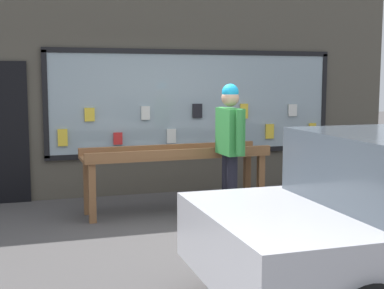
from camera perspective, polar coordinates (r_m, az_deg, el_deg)
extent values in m
plane|color=#474444|center=(6.58, 0.74, -9.22)|extent=(40.00, 40.00, 0.00)
cube|color=#4C473D|center=(8.63, -4.20, 6.83)|extent=(8.41, 0.20, 3.63)
cube|color=#8C9EA8|center=(8.70, 0.36, 4.50)|extent=(4.71, 0.03, 1.62)
cube|color=black|center=(8.70, 0.37, 9.83)|extent=(4.79, 0.06, 0.08)
cube|color=black|center=(8.77, 0.36, -0.79)|extent=(4.79, 0.06, 0.08)
cube|color=black|center=(8.29, -15.38, 4.13)|extent=(0.08, 0.06, 1.62)
cube|color=black|center=(9.67, 13.83, 4.55)|extent=(0.08, 0.06, 1.62)
cube|color=yellow|center=(8.30, -13.63, 0.72)|extent=(0.15, 0.03, 0.26)
cube|color=yellow|center=(8.31, -10.87, 3.15)|extent=(0.15, 0.03, 0.21)
cube|color=red|center=(8.40, -7.91, 0.64)|extent=(0.14, 0.03, 0.19)
cube|color=silver|center=(8.45, -4.98, 3.37)|extent=(0.14, 0.03, 0.21)
cube|color=silver|center=(8.58, -2.21, 0.90)|extent=(0.15, 0.03, 0.23)
cube|color=black|center=(8.67, 0.57, 3.61)|extent=(0.16, 0.03, 0.23)
cube|color=black|center=(8.83, 3.12, 1.35)|extent=(0.14, 0.03, 0.25)
cube|color=yellow|center=(8.96, 5.57, 3.56)|extent=(0.13, 0.03, 0.25)
cube|color=yellow|center=(9.18, 8.29, 1.40)|extent=(0.15, 0.03, 0.25)
cube|color=silver|center=(9.34, 10.68, 3.62)|extent=(0.16, 0.03, 0.21)
cube|color=yellow|center=(9.56, 12.71, 1.55)|extent=(0.13, 0.03, 0.23)
cube|color=brown|center=(6.98, -10.60, -5.14)|extent=(0.09, 0.09, 0.77)
cube|color=brown|center=(7.69, 7.34, -3.95)|extent=(0.09, 0.09, 0.77)
cube|color=brown|center=(7.42, -11.13, -4.43)|extent=(0.09, 0.09, 0.77)
cube|color=brown|center=(8.10, 5.89, -3.38)|extent=(0.09, 0.09, 0.77)
cube|color=brown|center=(7.39, -1.74, -1.16)|extent=(2.61, 0.70, 0.04)
cube|color=brown|center=(7.12, -1.07, -0.99)|extent=(2.59, 0.14, 0.12)
cube|color=brown|center=(7.65, -2.37, -0.44)|extent=(2.59, 0.14, 0.12)
cube|color=#994CA5|center=(7.18, -10.33, -1.26)|extent=(0.20, 0.25, 0.02)
cube|color=#338C4C|center=(7.16, -8.30, -1.24)|extent=(0.19, 0.24, 0.02)
cube|color=silver|center=(7.09, -5.92, -1.31)|extent=(0.19, 0.24, 0.02)
cube|color=#338C4C|center=(7.16, -3.49, -1.14)|extent=(0.14, 0.23, 0.03)
cube|color=orange|center=(7.41, -1.52, -0.91)|extent=(0.18, 0.22, 0.02)
cube|color=red|center=(7.42, 0.22, -0.84)|extent=(0.18, 0.23, 0.03)
cube|color=#2659B2|center=(7.46, 2.51, -0.87)|extent=(0.16, 0.22, 0.02)
cube|color=black|center=(7.58, 4.90, -0.72)|extent=(0.18, 0.21, 0.03)
cube|color=silver|center=(7.71, 6.92, -0.63)|extent=(0.15, 0.22, 0.02)
cylinder|color=black|center=(7.02, 4.29, -4.60)|extent=(0.14, 0.14, 0.86)
cylinder|color=black|center=(7.18, 3.75, -4.35)|extent=(0.14, 0.14, 0.86)
cube|color=#338C3F|center=(6.99, 4.07, 1.41)|extent=(0.24, 0.49, 0.61)
cylinder|color=#338C3F|center=(6.72, 5.08, 1.30)|extent=(0.09, 0.09, 0.58)
cylinder|color=#338C3F|center=(7.27, 3.14, 1.75)|extent=(0.09, 0.09, 0.58)
sphere|color=tan|center=(6.96, 4.10, 5.01)|extent=(0.23, 0.23, 0.23)
sphere|color=#19A5E0|center=(6.96, 4.10, 5.58)|extent=(0.22, 0.22, 0.22)
ellipsoid|color=white|center=(6.74, 1.80, -6.67)|extent=(0.35, 0.44, 0.19)
ellipsoid|color=black|center=(6.74, 1.80, -6.59)|extent=(0.28, 0.30, 0.20)
sphere|color=white|center=(6.97, 2.06, -5.91)|extent=(0.17, 0.17, 0.17)
cylinder|color=white|center=(6.51, 1.53, -6.91)|extent=(0.07, 0.10, 0.12)
cylinder|color=white|center=(6.90, 2.31, -7.81)|extent=(0.04, 0.04, 0.15)
cylinder|color=white|center=(6.91, 1.54, -7.78)|extent=(0.04, 0.04, 0.15)
cylinder|color=white|center=(6.66, 2.06, -8.34)|extent=(0.04, 0.04, 0.15)
cylinder|color=white|center=(6.67, 1.26, -8.31)|extent=(0.04, 0.04, 0.15)
cube|color=black|center=(7.90, 15.74, -3.12)|extent=(0.53, 0.36, 0.95)
cube|color=brown|center=(7.90, 15.74, -3.12)|extent=(0.54, 0.13, 0.07)
cube|color=black|center=(8.31, 13.28, -2.55)|extent=(0.53, 0.36, 0.95)
cube|color=brown|center=(8.31, 13.28, -2.55)|extent=(0.54, 0.13, 0.07)
cylinder|color=black|center=(5.09, 6.68, -10.64)|extent=(0.60, 0.18, 0.60)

